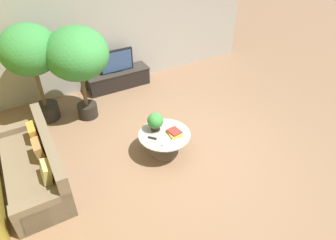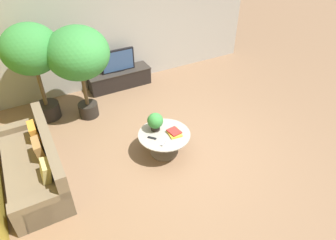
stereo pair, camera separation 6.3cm
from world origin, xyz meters
The scene contains 12 objects.
ground_plane centered at (0.00, 0.00, 0.00)m, with size 24.00×24.00×0.00m, color brown.
back_wall_stone centered at (0.00, 3.26, 1.50)m, with size 7.40×0.12×3.00m, color #A39E93.
media_console centered at (-0.22, 2.94, 0.23)m, with size 1.59×0.50×0.45m.
television centered at (-0.22, 2.94, 0.72)m, with size 0.84×0.13×0.55m.
coffee_table centered at (-0.40, 0.16, 0.31)m, with size 0.96×0.96×0.44m.
couch_by_wall centered at (-2.61, 0.64, 0.29)m, with size 0.84×2.18×0.84m.
potted_palm_tall centered at (-2.10, 2.41, 1.50)m, with size 1.12×1.12×2.09m.
potted_palm_corner centered at (-1.30, 2.04, 1.44)m, with size 1.25×1.25×2.02m.
potted_plant_tabletop centered at (-0.48, 0.35, 0.64)m, with size 0.29×0.29×0.35m.
book_stack centered at (-0.23, 0.08, 0.47)m, with size 0.25×0.30×0.07m.
remote_black centered at (-0.65, 0.15, 0.45)m, with size 0.04×0.16×0.02m, color black.
remote_silver centered at (-0.54, -0.07, 0.45)m, with size 0.04×0.16×0.02m, color gray.
Camera 1 is at (-2.43, -3.59, 3.89)m, focal length 32.00 mm.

